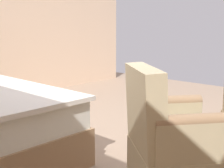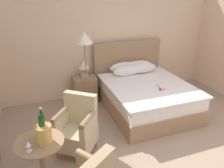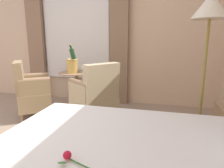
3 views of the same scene
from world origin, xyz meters
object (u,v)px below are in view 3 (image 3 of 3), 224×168
object	(u,v)px
side_table_round	(77,87)
champagne_bucket	(72,64)
armchair_facing_bed	(31,92)
wine_glass_near_bucket	(83,67)
floor_lamp_brass	(209,21)
wine_glass_near_edge	(71,66)
armchair_by_window	(95,99)

from	to	relation	value
side_table_round	champagne_bucket	bearing A→B (deg)	-26.45
side_table_round	armchair_facing_bed	world-z (taller)	armchair_facing_bed
wine_glass_near_bucket	floor_lamp_brass	bearing A→B (deg)	59.24
floor_lamp_brass	wine_glass_near_bucket	size ratio (longest dim) A/B	11.74
champagne_bucket	wine_glass_near_bucket	world-z (taller)	champagne_bucket
wine_glass_near_edge	armchair_facing_bed	world-z (taller)	armchair_facing_bed
floor_lamp_brass	wine_glass_near_edge	bearing A→B (deg)	-120.08
armchair_facing_bed	armchair_by_window	bearing A→B (deg)	82.32
armchair_by_window	champagne_bucket	bearing A→B (deg)	-130.86
wine_glass_near_bucket	armchair_by_window	distance (m)	0.78
champagne_bucket	armchair_by_window	bearing A→B (deg)	49.14
wine_glass_near_edge	armchair_by_window	world-z (taller)	armchair_by_window
floor_lamp_brass	wine_glass_near_bucket	distance (m)	2.11
wine_glass_near_bucket	armchair_facing_bed	size ratio (longest dim) A/B	0.15
wine_glass_near_edge	champagne_bucket	bearing A→B (deg)	30.60
wine_glass_near_bucket	armchair_facing_bed	distance (m)	0.96
champagne_bucket	wine_glass_near_bucket	size ratio (longest dim) A/B	3.39
floor_lamp_brass	armchair_by_window	bearing A→B (deg)	-110.06
floor_lamp_brass	armchair_by_window	world-z (taller)	floor_lamp_brass
wine_glass_near_edge	wine_glass_near_bucket	bearing A→B (deg)	64.29
champagne_bucket	wine_glass_near_edge	distance (m)	0.22
floor_lamp_brass	wine_glass_near_edge	size ratio (longest dim) A/B	12.74
champagne_bucket	armchair_facing_bed	size ratio (longest dim) A/B	0.52
wine_glass_near_edge	armchair_facing_bed	xyz separation A→B (m)	(0.52, -0.50, -0.39)
champagne_bucket	armchair_facing_bed	bearing A→B (deg)	-61.17
champagne_bucket	armchair_by_window	size ratio (longest dim) A/B	0.51
wine_glass_near_bucket	side_table_round	bearing A→B (deg)	-97.39
champagne_bucket	wine_glass_near_edge	xyz separation A→B (m)	(-0.18, -0.11, -0.06)
armchair_facing_bed	floor_lamp_brass	bearing A→B (deg)	75.60
floor_lamp_brass	champagne_bucket	xyz separation A→B (m)	(-0.98, -1.91, -0.58)
wine_glass_near_bucket	wine_glass_near_edge	size ratio (longest dim) A/B	1.09
champagne_bucket	side_table_round	bearing A→B (deg)	153.55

